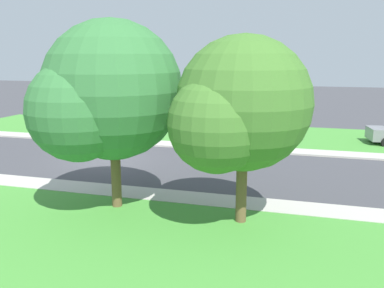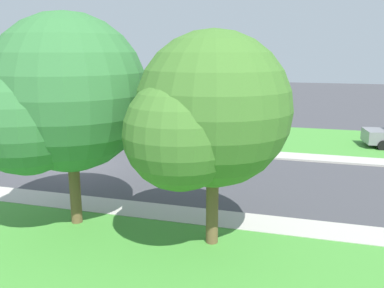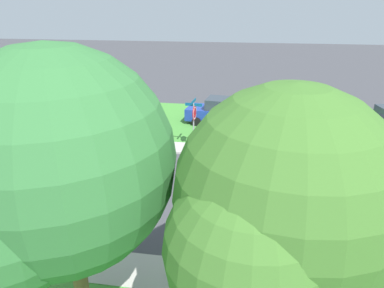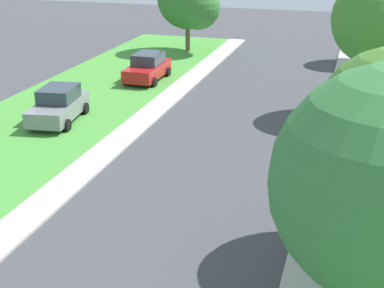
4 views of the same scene
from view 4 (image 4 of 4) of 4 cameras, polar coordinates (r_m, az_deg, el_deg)
name	(u,v)px [view 4 (image 4 of 4)]	position (r m, az deg, el deg)	size (l,w,h in m)	color
sidewalk_east	(324,192)	(21.08, 13.34, -4.82)	(1.40, 56.00, 0.10)	#B7B2A8
sidewalk_west	(92,163)	(23.34, -10.25, -1.92)	(1.40, 56.00, 0.10)	#B7B2A8
car_red_kerbside_mid	(148,67)	(35.45, -4.57, 7.83)	(2.09, 4.32, 1.76)	red
car_grey_across_road	(59,105)	(28.48, -13.52, 3.89)	(2.49, 4.51, 1.76)	gray
tree_across_right	(382,9)	(41.65, 18.88, 12.99)	(4.36, 4.06, 6.03)	brown
tree_corner_large	(383,24)	(29.02, 18.97, 11.60)	(4.80, 4.47, 7.17)	brown
tree_sidewalk_mid	(190,0)	(43.18, -0.17, 14.51)	(5.01, 4.66, 6.46)	brown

